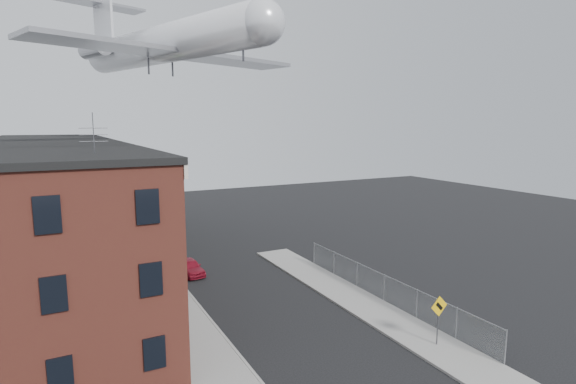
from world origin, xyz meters
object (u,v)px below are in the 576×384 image
(utility_pole, at_px, (147,215))
(street_tree, at_px, (132,209))
(car_mid, at_px, (165,251))
(airplane, at_px, (162,44))
(car_far, at_px, (155,220))
(warning_sign, at_px, (439,313))
(car_near, at_px, (190,267))

(utility_pole, distance_m, street_tree, 10.00)
(utility_pole, relative_size, car_mid, 2.22)
(utility_pole, height_order, airplane, airplane)
(utility_pole, xyz_separation_m, car_far, (3.80, 17.10, -4.07))
(warning_sign, height_order, utility_pole, utility_pole)
(car_mid, relative_size, car_far, 0.97)
(street_tree, bearing_deg, car_far, 64.19)
(warning_sign, xyz_separation_m, car_near, (-8.48, 17.34, -1.26))
(car_far, bearing_deg, airplane, -103.35)
(warning_sign, distance_m, car_near, 19.34)
(airplane, bearing_deg, utility_pole, -121.86)
(car_far, bearing_deg, warning_sign, -86.35)
(utility_pole, bearing_deg, car_far, 77.47)
(car_near, height_order, car_mid, car_mid)
(warning_sign, relative_size, airplane, 0.11)
(car_near, height_order, airplane, airplane)
(car_far, bearing_deg, car_mid, -105.44)
(warning_sign, distance_m, utility_pole, 22.25)
(street_tree, distance_m, car_near, 12.18)
(car_near, xyz_separation_m, airplane, (-0.15, 5.82, 17.60))
(car_far, relative_size, airplane, 0.16)
(car_mid, xyz_separation_m, airplane, (0.55, 0.50, 17.56))
(street_tree, relative_size, car_far, 1.24)
(airplane, bearing_deg, car_far, 84.58)
(car_mid, bearing_deg, airplane, 42.80)
(warning_sign, xyz_separation_m, street_tree, (-10.87, 28.95, 1.57))
(car_far, xyz_separation_m, airplane, (-1.23, -12.97, 17.62))
(utility_pole, xyz_separation_m, car_mid, (2.02, 3.64, -4.01))
(car_mid, relative_size, airplane, 0.15)
(street_tree, height_order, car_near, street_tree)
(warning_sign, height_order, street_tree, street_tree)
(utility_pole, distance_m, car_mid, 5.78)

